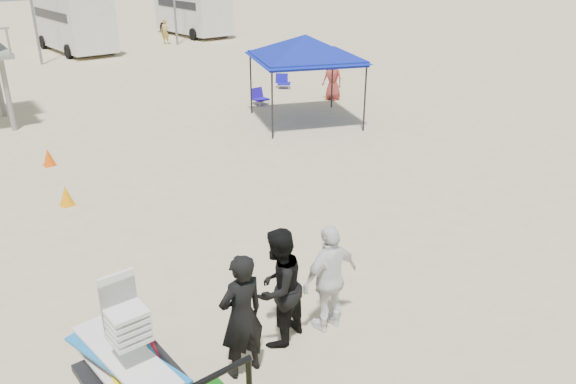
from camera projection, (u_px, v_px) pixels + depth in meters
ground at (380, 329)px, 9.15m from camera, size 140.00×140.00×0.00m
surf_trailer at (133, 364)px, 7.29m from camera, size 1.16×2.13×1.82m
man_left at (242, 316)px, 7.86m from camera, size 0.72×0.48×1.95m
man_mid at (278, 288)px, 8.53m from camera, size 1.13×0.99×1.94m
man_right at (330, 278)px, 8.86m from camera, size 1.09×0.47×1.84m
canopy_blue at (306, 39)px, 18.99m from camera, size 4.40×4.40×3.45m
cone_near at (48, 157)px, 15.98m from camera, size 0.34×0.34×0.50m
cone_far at (66, 195)px, 13.50m from camera, size 0.34×0.34×0.50m
beach_chair_b at (259, 96)px, 22.29m from camera, size 0.56×0.60×0.64m
beach_chair_c at (283, 81)px, 24.89m from camera, size 0.74×0.86×0.64m
rv_mid_right at (73, 20)px, 33.24m from camera, size 2.64×7.00×3.25m
rv_far_right at (192, 9)px, 39.52m from camera, size 2.64×6.60×3.25m
distant_beachgoers at (10, 86)px, 21.66m from camera, size 20.52×18.29×1.74m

